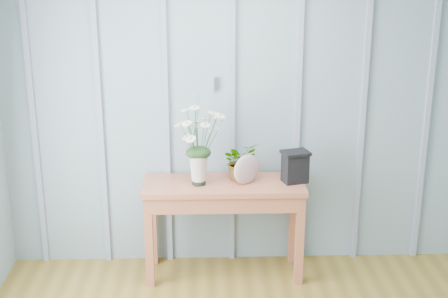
{
  "coord_description": "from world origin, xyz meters",
  "views": [
    {
      "loc": [
        -0.46,
        -2.34,
        2.41
      ],
      "look_at": [
        -0.32,
        1.94,
        1.03
      ],
      "focal_mm": 50.0,
      "sensor_mm": 36.0,
      "label": 1
    }
  ],
  "objects_px": {
    "daisy_vase": "(198,133)",
    "carved_box": "(295,166)",
    "sideboard": "(224,197)",
    "felt_disc_vessel": "(247,169)"
  },
  "relations": [
    {
      "from": "daisy_vase",
      "to": "carved_box",
      "type": "xyz_separation_m",
      "value": [
        0.72,
        0.03,
        -0.28
      ]
    },
    {
      "from": "daisy_vase",
      "to": "carved_box",
      "type": "relative_size",
      "value": 2.66
    },
    {
      "from": "sideboard",
      "to": "daisy_vase",
      "type": "distance_m",
      "value": 0.55
    },
    {
      "from": "carved_box",
      "to": "daisy_vase",
      "type": "bearing_deg",
      "value": -177.51
    },
    {
      "from": "felt_disc_vessel",
      "to": "carved_box",
      "type": "bearing_deg",
      "value": -28.19
    },
    {
      "from": "sideboard",
      "to": "felt_disc_vessel",
      "type": "xyz_separation_m",
      "value": [
        0.17,
        -0.03,
        0.23
      ]
    },
    {
      "from": "daisy_vase",
      "to": "carved_box",
      "type": "bearing_deg",
      "value": 2.49
    },
    {
      "from": "felt_disc_vessel",
      "to": "daisy_vase",
      "type": "bearing_deg",
      "value": 147.45
    },
    {
      "from": "felt_disc_vessel",
      "to": "carved_box",
      "type": "relative_size",
      "value": 0.95
    },
    {
      "from": "felt_disc_vessel",
      "to": "sideboard",
      "type": "bearing_deg",
      "value": 138.2
    }
  ]
}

